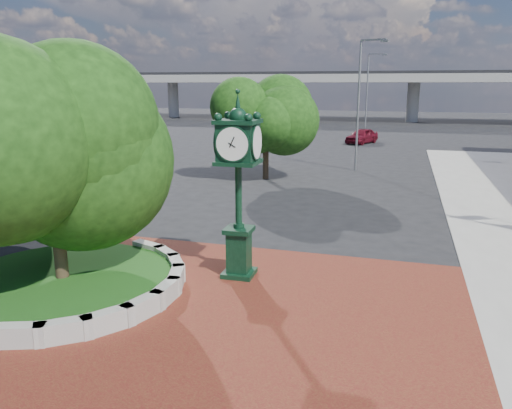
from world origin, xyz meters
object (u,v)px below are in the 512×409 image
(parked_car, at_px, (362,136))
(street_lamp_near, at_px, (362,96))
(post_clock, at_px, (238,179))
(street_lamp_far, at_px, (369,89))

(parked_car, bearing_deg, street_lamp_near, -63.50)
(street_lamp_near, bearing_deg, parked_car, 93.95)
(post_clock, distance_m, street_lamp_near, 20.43)
(post_clock, bearing_deg, street_lamp_far, 89.00)
(parked_car, xyz_separation_m, street_lamp_far, (0.11, 4.90, 4.38))
(street_lamp_near, relative_size, street_lamp_far, 0.97)
(parked_car, height_order, street_lamp_far, street_lamp_far)
(post_clock, xyz_separation_m, street_lamp_near, (1.71, 20.27, 1.94))
(street_lamp_near, bearing_deg, street_lamp_far, 92.72)
(street_lamp_far, bearing_deg, post_clock, -91.00)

